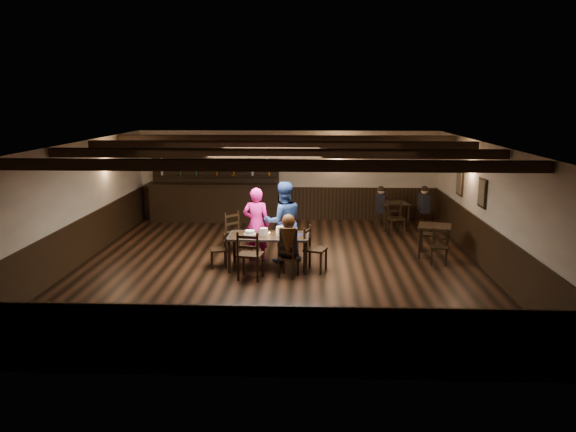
{
  "coord_description": "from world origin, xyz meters",
  "views": [
    {
      "loc": [
        0.68,
        -11.86,
        3.65
      ],
      "look_at": [
        0.19,
        0.2,
        1.11
      ],
      "focal_mm": 35.0,
      "sensor_mm": 36.0,
      "label": 1
    }
  ],
  "objects_px": {
    "man_blue": "(283,222)",
    "bar_counter": "(215,197)",
    "dining_table": "(269,238)",
    "chair_near_right": "(287,256)",
    "woman_pink": "(256,224)",
    "cake": "(250,232)",
    "chair_near_left": "(249,252)"
  },
  "relations": [
    {
      "from": "dining_table",
      "to": "man_blue",
      "type": "xyz_separation_m",
      "value": [
        0.29,
        0.59,
        0.23
      ]
    },
    {
      "from": "chair_near_left",
      "to": "woman_pink",
      "type": "xyz_separation_m",
      "value": [
        0.01,
        1.45,
        0.24
      ]
    },
    {
      "from": "dining_table",
      "to": "cake",
      "type": "relative_size",
      "value": 6.54
    },
    {
      "from": "chair_near_right",
      "to": "cake",
      "type": "xyz_separation_m",
      "value": [
        -0.84,
        0.68,
        0.33
      ]
    },
    {
      "from": "chair_near_left",
      "to": "cake",
      "type": "height_order",
      "value": "chair_near_left"
    },
    {
      "from": "chair_near_right",
      "to": "bar_counter",
      "type": "height_order",
      "value": "bar_counter"
    },
    {
      "from": "chair_near_left",
      "to": "chair_near_right",
      "type": "xyz_separation_m",
      "value": [
        0.77,
        0.18,
        -0.14
      ]
    },
    {
      "from": "woman_pink",
      "to": "cake",
      "type": "distance_m",
      "value": 0.6
    },
    {
      "from": "chair_near_left",
      "to": "bar_counter",
      "type": "bearing_deg",
      "value": 106.26
    },
    {
      "from": "dining_table",
      "to": "chair_near_left",
      "type": "xyz_separation_m",
      "value": [
        -0.34,
        -0.8,
        -0.08
      ]
    },
    {
      "from": "dining_table",
      "to": "chair_near_right",
      "type": "relative_size",
      "value": 2.21
    },
    {
      "from": "cake",
      "to": "dining_table",
      "type": "bearing_deg",
      "value": -8.2
    },
    {
      "from": "chair_near_right",
      "to": "man_blue",
      "type": "xyz_separation_m",
      "value": [
        -0.14,
        1.21,
        0.45
      ]
    },
    {
      "from": "chair_near_right",
      "to": "woman_pink",
      "type": "xyz_separation_m",
      "value": [
        -0.76,
        1.27,
        0.38
      ]
    },
    {
      "from": "dining_table",
      "to": "man_blue",
      "type": "relative_size",
      "value": 0.95
    },
    {
      "from": "dining_table",
      "to": "man_blue",
      "type": "bearing_deg",
      "value": 64.16
    },
    {
      "from": "dining_table",
      "to": "bar_counter",
      "type": "relative_size",
      "value": 0.43
    },
    {
      "from": "chair_near_right",
      "to": "man_blue",
      "type": "distance_m",
      "value": 1.3
    },
    {
      "from": "man_blue",
      "to": "chair_near_left",
      "type": "bearing_deg",
      "value": 48.09
    },
    {
      "from": "dining_table",
      "to": "man_blue",
      "type": "height_order",
      "value": "man_blue"
    },
    {
      "from": "chair_near_right",
      "to": "cake",
      "type": "relative_size",
      "value": 2.96
    },
    {
      "from": "dining_table",
      "to": "bar_counter",
      "type": "xyz_separation_m",
      "value": [
        -1.98,
        4.84,
        0.04
      ]
    },
    {
      "from": "dining_table",
      "to": "woman_pink",
      "type": "relative_size",
      "value": 1.03
    },
    {
      "from": "dining_table",
      "to": "cake",
      "type": "bearing_deg",
      "value": 171.8
    },
    {
      "from": "man_blue",
      "to": "dining_table",
      "type": "bearing_deg",
      "value": 46.35
    },
    {
      "from": "cake",
      "to": "bar_counter",
      "type": "bearing_deg",
      "value": 108.17
    },
    {
      "from": "cake",
      "to": "bar_counter",
      "type": "xyz_separation_m",
      "value": [
        -1.57,
        4.78,
        -0.06
      ]
    },
    {
      "from": "cake",
      "to": "bar_counter",
      "type": "height_order",
      "value": "bar_counter"
    },
    {
      "from": "dining_table",
      "to": "cake",
      "type": "height_order",
      "value": "cake"
    },
    {
      "from": "chair_near_right",
      "to": "dining_table",
      "type": "bearing_deg",
      "value": 124.97
    },
    {
      "from": "woman_pink",
      "to": "man_blue",
      "type": "relative_size",
      "value": 0.92
    },
    {
      "from": "man_blue",
      "to": "bar_counter",
      "type": "bearing_deg",
      "value": -79.72
    }
  ]
}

